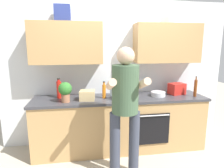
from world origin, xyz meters
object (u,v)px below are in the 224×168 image
bottle_water (112,90)px  mixing_bowl (158,94)px  potted_herb (65,91)px  grocery_bag_bread (87,95)px  cup_ceramic (124,94)px  bottle_juice (104,91)px  bottle_soy (136,87)px  bottle_vinegar (195,88)px  bottle_hotsauce (59,89)px  person_standing (125,103)px  grocery_bag_crisps (177,89)px  knife_block (116,93)px

bottle_water → mixing_bowl: bearing=-10.3°
potted_herb → grocery_bag_bread: size_ratio=1.34×
bottle_water → cup_ceramic: 0.23m
bottle_juice → bottle_soy: 0.61m
bottle_vinegar → mixing_bowl: bottle_vinegar is taller
bottle_soy → bottle_hotsauce: bearing=-177.3°
bottle_soy → cup_ceramic: size_ratio=3.48×
bottle_soy → grocery_bag_bread: size_ratio=1.42×
bottle_juice → mixing_bowl: bottle_juice is taller
person_standing → grocery_bag_crisps: size_ratio=6.64×
grocery_bag_bread → bottle_hotsauce: bearing=157.0°
person_standing → bottle_hotsauce: (-0.91, 0.83, 0.02)m
person_standing → bottle_hotsauce: bearing=137.5°
bottle_juice → bottle_vinegar: size_ratio=0.81×
person_standing → potted_herb: bearing=143.9°
bottle_juice → bottle_hotsauce: size_ratio=0.85×
bottle_water → potted_herb: size_ratio=0.82×
bottle_soy → potted_herb: bottle_soy is taller
person_standing → grocery_bag_crisps: (1.10, 0.78, -0.03)m
knife_block → potted_herb: (-0.78, -0.04, 0.07)m
bottle_soy → mixing_bowl: bottle_soy is taller
bottle_juice → bottle_soy: bottle_soy is taller
bottle_hotsauce → mixing_bowl: bearing=-4.8°
person_standing → grocery_bag_bread: size_ratio=7.57×
grocery_bag_crisps → bottle_soy: bearing=171.0°
cup_ceramic → mixing_bowl: bearing=-2.5°
potted_herb → cup_ceramic: bearing=8.7°
bottle_vinegar → grocery_bag_bread: (-1.79, 0.06, -0.07)m
bottle_soy → grocery_bag_bread: 0.89m
bottle_hotsauce → potted_herb: 0.28m
bottle_water → bottle_soy: 0.43m
bottle_soy → knife_block: size_ratio=1.21×
bottle_soy → grocery_bag_bread: (-0.85, -0.25, -0.06)m
bottle_vinegar → cup_ceramic: 1.19m
person_standing → bottle_vinegar: person_standing is taller
knife_block → cup_ceramic: bearing=34.1°
bottle_vinegar → grocery_bag_bread: size_ratio=1.49×
bottle_soy → mixing_bowl: (0.34, -0.20, -0.09)m
bottle_soy → potted_herb: size_ratio=1.05×
bottle_juice → mixing_bowl: 0.92m
person_standing → bottle_hotsauce: person_standing is taller
grocery_bag_crisps → grocery_bag_bread: bearing=-175.0°
knife_block → bottle_juice: bearing=153.5°
bottle_hotsauce → potted_herb: (0.12, -0.26, 0.03)m
bottle_water → potted_herb: (-0.75, -0.26, 0.07)m
cup_ceramic → knife_block: bearing=-145.9°
person_standing → bottle_juice: (-0.19, 0.70, -0.00)m
cup_ceramic → mixing_bowl: size_ratio=0.39×
cup_ceramic → grocery_bag_bread: 0.61m
bottle_water → grocery_bag_crisps: size_ratio=0.96×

